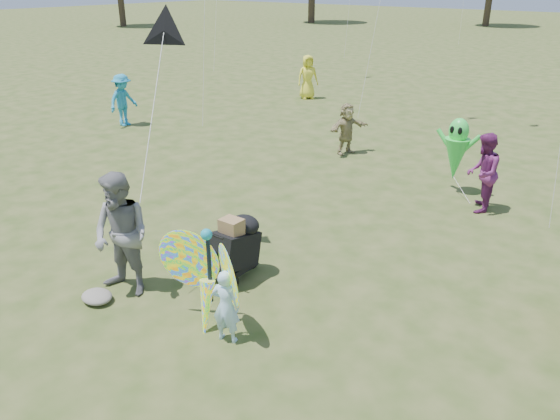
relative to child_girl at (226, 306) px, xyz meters
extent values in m
plane|color=#51592B|center=(-0.43, 0.48, -0.54)|extent=(160.00, 160.00, 0.00)
imported|color=#B1DFFB|center=(0.00, 0.00, 0.00)|extent=(0.46, 0.37, 1.08)
imported|color=gray|center=(-2.09, -0.05, 0.44)|extent=(1.05, 0.87, 1.97)
ellipsoid|color=gray|center=(-2.24, -0.53, -0.46)|extent=(0.52, 0.42, 0.16)
imported|color=tan|center=(-3.24, 8.32, 0.17)|extent=(0.79, 1.38, 1.42)
imported|color=#6E2460|center=(1.11, 6.59, 0.30)|extent=(0.82, 0.95, 1.68)
imported|color=yellow|center=(-8.39, 13.72, 0.32)|extent=(0.94, 1.00, 1.72)
imported|color=teal|center=(-10.68, 6.47, 0.30)|extent=(0.73, 1.14, 1.68)
cube|color=black|center=(-1.02, 1.29, 0.01)|extent=(0.48, 0.87, 0.71)
cube|color=black|center=(-1.02, 1.29, -0.32)|extent=(0.43, 0.69, 0.10)
ellipsoid|color=black|center=(-1.02, 1.54, 0.34)|extent=(0.51, 0.45, 0.33)
cylinder|color=black|center=(-1.26, 0.94, -0.39)|extent=(0.06, 0.30, 0.30)
cylinder|color=black|center=(-0.78, 0.94, -0.39)|extent=(0.06, 0.30, 0.30)
cylinder|color=black|center=(-1.02, 1.74, -0.43)|extent=(0.05, 0.22, 0.22)
cylinder|color=black|center=(-1.02, 0.81, 0.44)|extent=(0.44, 0.04, 0.03)
cube|color=#9D784C|center=(-1.02, 1.24, 0.42)|extent=(0.35, 0.29, 0.26)
ellipsoid|color=#E04C23|center=(-0.82, 0.14, 0.38)|extent=(0.98, 0.71, 1.24)
ellipsoid|color=#E04C23|center=(-0.06, 0.14, 0.38)|extent=(0.98, 0.71, 1.24)
cylinder|color=black|center=(-0.44, 0.16, 0.33)|extent=(0.06, 0.06, 1.00)
cone|color=#E04C23|center=(-0.39, -0.01, -0.24)|extent=(0.36, 0.49, 0.93)
sphere|color=teal|center=(-0.44, 0.14, 0.88)|extent=(0.16, 0.16, 0.16)
cone|color=black|center=(-2.60, 1.54, 3.26)|extent=(0.89, 0.62, 0.81)
cylinder|color=silver|center=(-2.15, 0.80, 2.15)|extent=(0.93, 1.50, 2.22)
cone|color=#36E74D|center=(0.26, 7.25, 0.26)|extent=(0.56, 0.56, 0.95)
ellipsoid|color=#36E74D|center=(0.26, 7.25, 0.91)|extent=(0.44, 0.39, 0.57)
ellipsoid|color=black|center=(0.17, 7.07, 0.96)|extent=(0.10, 0.05, 0.17)
ellipsoid|color=black|center=(0.35, 7.07, 0.96)|extent=(0.10, 0.05, 0.17)
cylinder|color=#36E74D|center=(-0.04, 7.25, 0.66)|extent=(0.43, 0.10, 0.49)
cylinder|color=#36E74D|center=(0.56, 7.25, 0.66)|extent=(0.43, 0.10, 0.49)
cylinder|color=silver|center=(0.56, 7.05, -0.34)|extent=(0.61, 0.41, 0.41)
cylinder|color=#3A2D21|center=(-30.43, 45.48, 1.56)|extent=(0.70, 0.70, 4.20)
cylinder|color=#3A2D21|center=(-14.43, 52.48, 1.35)|extent=(0.63, 0.63, 3.78)
cylinder|color=#3A2D21|center=(-42.43, 30.48, 1.24)|extent=(0.59, 0.59, 3.57)
camera|label=1|loc=(4.37, -4.42, 4.06)|focal=35.00mm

